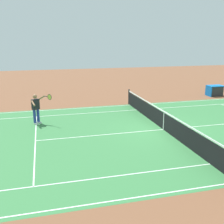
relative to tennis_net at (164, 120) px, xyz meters
name	(u,v)px	position (x,y,z in m)	size (l,w,h in m)	color
ground_plane	(163,129)	(0.00, 0.00, -0.49)	(60.00, 60.00, 0.00)	brown
court_slab	(163,129)	(0.00, 0.00, -0.49)	(24.20, 11.40, 0.00)	#387A42
court_line_markings	(163,129)	(0.00, 0.00, -0.49)	(23.85, 11.05, 0.01)	white
tennis_net	(164,120)	(0.00, 0.00, 0.00)	(0.10, 11.70, 1.08)	#2D2D33
tennis_player_near	(36,107)	(6.33, -2.68, 0.44)	(1.09, 0.73, 1.70)	navy
tennis_ball	(167,115)	(-1.32, -2.37, -0.46)	(0.07, 0.07, 0.07)	#CCE01E
equipment_cart_tarped	(215,90)	(-7.74, -6.86, -0.05)	(1.25, 0.84, 0.85)	#2D2D33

